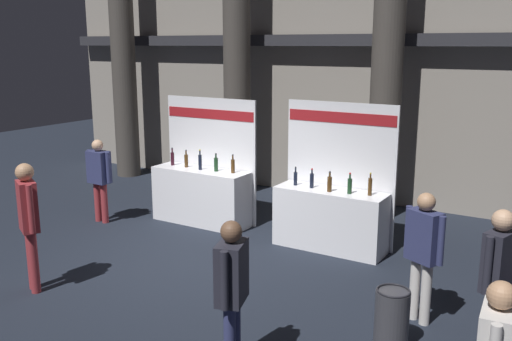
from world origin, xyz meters
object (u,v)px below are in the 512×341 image
at_px(visitor_4, 99,173).
at_px(visitor_8, 232,283).
at_px(exhibitor_booth_1, 331,213).
at_px(visitor_9, 498,273).
at_px(visitor_6, 423,247).
at_px(exhibitor_booth_0, 203,191).
at_px(trash_bin, 392,318).
at_px(visitor_2, 29,216).

height_order(visitor_4, visitor_8, visitor_8).
bearing_deg(exhibitor_booth_1, visitor_9, -38.43).
bearing_deg(visitor_6, visitor_9, -2.79).
bearing_deg(exhibitor_booth_0, visitor_8, -49.98).
height_order(exhibitor_booth_0, trash_bin, exhibitor_booth_0).
relative_size(exhibitor_booth_0, trash_bin, 3.41).
bearing_deg(visitor_4, exhibitor_booth_1, 14.50).
xyz_separation_m(trash_bin, visitor_2, (-4.66, -1.11, 0.72)).
height_order(exhibitor_booth_0, exhibitor_booth_1, exhibitor_booth_1).
relative_size(exhibitor_booth_0, visitor_8, 1.43).
height_order(visitor_4, visitor_9, visitor_9).
xyz_separation_m(visitor_2, visitor_4, (-1.50, 2.67, -0.11)).
bearing_deg(visitor_6, visitor_4, -161.29).
distance_m(exhibitor_booth_1, trash_bin, 3.16).
relative_size(visitor_6, visitor_8, 0.99).
height_order(exhibitor_booth_0, visitor_4, exhibitor_booth_0).
bearing_deg(exhibitor_booth_1, visitor_2, -127.55).
bearing_deg(visitor_9, visitor_8, 142.72).
xyz_separation_m(exhibitor_booth_1, visitor_4, (-4.30, -0.97, 0.35)).
bearing_deg(visitor_8, trash_bin, -60.32).
height_order(visitor_6, visitor_8, visitor_8).
bearing_deg(visitor_8, visitor_9, -71.92).
xyz_separation_m(visitor_6, visitor_8, (-1.34, -2.10, 0.02)).
bearing_deg(trash_bin, exhibitor_booth_0, 150.46).
relative_size(exhibitor_booth_1, trash_bin, 3.49).
xyz_separation_m(visitor_2, visitor_9, (5.66, 1.37, -0.06)).
height_order(trash_bin, visitor_9, visitor_9).
distance_m(trash_bin, visitor_6, 0.99).
distance_m(exhibitor_booth_1, visitor_8, 3.94).
distance_m(exhibitor_booth_0, exhibitor_booth_1, 2.64).
height_order(exhibitor_booth_1, visitor_9, exhibitor_booth_1).
bearing_deg(visitor_8, visitor_6, -50.11).
bearing_deg(exhibitor_booth_0, visitor_6, -21.25).
relative_size(exhibitor_booth_1, visitor_8, 1.46).
bearing_deg(trash_bin, visitor_8, -132.76).
distance_m(visitor_4, visitor_6, 6.32).
height_order(trash_bin, visitor_2, visitor_2).
height_order(trash_bin, visitor_8, visitor_8).
bearing_deg(visitor_8, visitor_4, 41.96).
bearing_deg(exhibitor_booth_1, trash_bin, -53.73).
distance_m(visitor_6, visitor_8, 2.49).
relative_size(visitor_2, visitor_9, 1.06).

